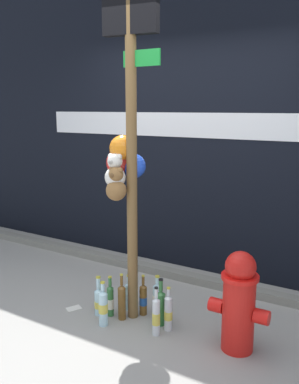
{
  "coord_description": "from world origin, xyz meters",
  "views": [
    {
      "loc": [
        1.86,
        -2.47,
        1.76
      ],
      "look_at": [
        0.23,
        0.25,
        1.11
      ],
      "focal_mm": 38.6,
      "sensor_mm": 36.0,
      "label": 1
    }
  ],
  "objects_px": {
    "bottle_8": "(156,316)",
    "bottle_4": "(103,307)",
    "memorial_post": "(126,142)",
    "bottle_6": "(161,306)",
    "bottle_9": "(99,300)",
    "bottle_3": "(129,295)",
    "fire_hydrant": "(239,301)",
    "bottle_7": "(110,300)",
    "bottle_2": "(122,301)",
    "bottle_1": "(157,299)",
    "bottle_5": "(143,299)",
    "bottle_0": "(168,312)"
  },
  "relations": [
    {
      "from": "bottle_8",
      "to": "bottle_4",
      "type": "bearing_deg",
      "value": -167.76
    },
    {
      "from": "memorial_post",
      "to": "bottle_8",
      "type": "height_order",
      "value": "memorial_post"
    },
    {
      "from": "bottle_6",
      "to": "bottle_9",
      "type": "distance_m",
      "value": 0.56
    },
    {
      "from": "memorial_post",
      "to": "bottle_4",
      "type": "xyz_separation_m",
      "value": [
        -0.07,
        -0.26,
        -1.33
      ]
    },
    {
      "from": "bottle_3",
      "to": "bottle_8",
      "type": "relative_size",
      "value": 0.82
    },
    {
      "from": "fire_hydrant",
      "to": "bottle_9",
      "type": "height_order",
      "value": "fire_hydrant"
    },
    {
      "from": "bottle_7",
      "to": "bottle_3",
      "type": "bearing_deg",
      "value": 65.24
    },
    {
      "from": "bottle_2",
      "to": "bottle_1",
      "type": "bearing_deg",
      "value": 40.39
    },
    {
      "from": "fire_hydrant",
      "to": "bottle_8",
      "type": "height_order",
      "value": "fire_hydrant"
    },
    {
      "from": "bottle_4",
      "to": "bottle_8",
      "type": "distance_m",
      "value": 0.46
    },
    {
      "from": "bottle_3",
      "to": "bottle_2",
      "type": "bearing_deg",
      "value": -75.62
    },
    {
      "from": "bottle_2",
      "to": "bottle_7",
      "type": "xyz_separation_m",
      "value": [
        -0.12,
        -0.0,
        -0.02
      ]
    },
    {
      "from": "fire_hydrant",
      "to": "bottle_1",
      "type": "distance_m",
      "value": 0.8
    },
    {
      "from": "bottle_2",
      "to": "bottle_4",
      "type": "xyz_separation_m",
      "value": [
        -0.07,
        -0.16,
        -0.0
      ]
    },
    {
      "from": "bottle_3",
      "to": "bottle_4",
      "type": "xyz_separation_m",
      "value": [
        -0.03,
        -0.33,
        0.02
      ]
    },
    {
      "from": "bottle_1",
      "to": "bottle_5",
      "type": "relative_size",
      "value": 1.02
    },
    {
      "from": "bottle_1",
      "to": "bottle_3",
      "type": "relative_size",
      "value": 1.12
    },
    {
      "from": "bottle_2",
      "to": "fire_hydrant",
      "type": "bearing_deg",
      "value": 4.31
    },
    {
      "from": "memorial_post",
      "to": "bottle_5",
      "type": "height_order",
      "value": "memorial_post"
    },
    {
      "from": "bottle_5",
      "to": "bottle_7",
      "type": "height_order",
      "value": "bottle_5"
    },
    {
      "from": "memorial_post",
      "to": "bottle_8",
      "type": "xyz_separation_m",
      "value": [
        0.38,
        -0.16,
        -1.33
      ]
    },
    {
      "from": "bottle_2",
      "to": "bottle_6",
      "type": "relative_size",
      "value": 1.01
    },
    {
      "from": "bottle_5",
      "to": "bottle_8",
      "type": "height_order",
      "value": "bottle_8"
    },
    {
      "from": "bottle_0",
      "to": "bottle_3",
      "type": "bearing_deg",
      "value": 165.84
    },
    {
      "from": "bottle_4",
      "to": "bottle_7",
      "type": "height_order",
      "value": "bottle_4"
    },
    {
      "from": "memorial_post",
      "to": "bottle_6",
      "type": "bearing_deg",
      "value": -2.15
    },
    {
      "from": "bottle_4",
      "to": "bottle_9",
      "type": "xyz_separation_m",
      "value": [
        -0.14,
        0.12,
        -0.03
      ]
    },
    {
      "from": "bottle_7",
      "to": "bottle_8",
      "type": "height_order",
      "value": "bottle_8"
    },
    {
      "from": "bottle_2",
      "to": "bottle_5",
      "type": "distance_m",
      "value": 0.2
    },
    {
      "from": "bottle_3",
      "to": "fire_hydrant",
      "type": "bearing_deg",
      "value": -5.0
    },
    {
      "from": "bottle_2",
      "to": "bottle_0",
      "type": "bearing_deg",
      "value": 6.52
    },
    {
      "from": "bottle_9",
      "to": "bottle_6",
      "type": "bearing_deg",
      "value": 13.06
    },
    {
      "from": "bottle_0",
      "to": "bottle_1",
      "type": "relative_size",
      "value": 1.0
    },
    {
      "from": "memorial_post",
      "to": "bottle_7",
      "type": "bearing_deg",
      "value": -137.51
    },
    {
      "from": "bottle_6",
      "to": "bottle_9",
      "type": "bearing_deg",
      "value": -166.94
    },
    {
      "from": "bottle_1",
      "to": "bottle_2",
      "type": "relative_size",
      "value": 0.91
    },
    {
      "from": "bottle_0",
      "to": "bottle_7",
      "type": "relative_size",
      "value": 1.02
    },
    {
      "from": "bottle_6",
      "to": "fire_hydrant",
      "type": "bearing_deg",
      "value": -1.09
    },
    {
      "from": "bottle_6",
      "to": "bottle_8",
      "type": "bearing_deg",
      "value": -73.62
    },
    {
      "from": "memorial_post",
      "to": "bottle_2",
      "type": "xyz_separation_m",
      "value": [
        0.01,
        -0.1,
        -1.33
      ]
    },
    {
      "from": "bottle_0",
      "to": "bottle_7",
      "type": "height_order",
      "value": "bottle_0"
    },
    {
      "from": "fire_hydrant",
      "to": "bottle_4",
      "type": "relative_size",
      "value": 1.99
    },
    {
      "from": "bottle_2",
      "to": "bottle_5",
      "type": "xyz_separation_m",
      "value": [
        0.11,
        0.16,
        -0.02
      ]
    },
    {
      "from": "bottle_6",
      "to": "bottle_9",
      "type": "xyz_separation_m",
      "value": [
        -0.54,
        -0.13,
        -0.03
      ]
    },
    {
      "from": "bottle_4",
      "to": "bottle_6",
      "type": "distance_m",
      "value": 0.47
    },
    {
      "from": "bottle_4",
      "to": "bottle_8",
      "type": "xyz_separation_m",
      "value": [
        0.45,
        0.1,
        0.0
      ]
    },
    {
      "from": "fire_hydrant",
      "to": "bottle_2",
      "type": "distance_m",
      "value": 1.01
    },
    {
      "from": "bottle_6",
      "to": "bottle_7",
      "type": "distance_m",
      "value": 0.45
    },
    {
      "from": "bottle_1",
      "to": "bottle_3",
      "type": "distance_m",
      "value": 0.28
    },
    {
      "from": "bottle_0",
      "to": "bottle_5",
      "type": "bearing_deg",
      "value": 159.73
    }
  ]
}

